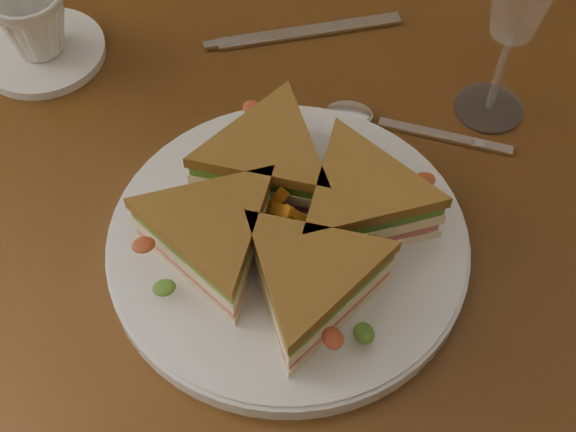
# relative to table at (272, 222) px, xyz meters

# --- Properties ---
(table) EXTENTS (1.20, 0.80, 0.75)m
(table) POSITION_rel_table_xyz_m (0.00, 0.00, 0.00)
(table) COLOR #3A210D
(table) RESTS_ON ground
(plate) EXTENTS (0.31, 0.31, 0.02)m
(plate) POSITION_rel_table_xyz_m (0.04, -0.09, 0.11)
(plate) COLOR silver
(plate) RESTS_ON table
(sandwich_wedges) EXTENTS (0.30, 0.30, 0.06)m
(sandwich_wedges) POSITION_rel_table_xyz_m (0.04, -0.09, 0.14)
(sandwich_wedges) COLOR #FFEFBC
(sandwich_wedges) RESTS_ON plate
(crisps_mound) EXTENTS (0.09, 0.09, 0.05)m
(crisps_mound) POSITION_rel_table_xyz_m (0.04, -0.09, 0.14)
(crisps_mound) COLOR #B96817
(crisps_mound) RESTS_ON plate
(spoon) EXTENTS (0.18, 0.04, 0.01)m
(spoon) POSITION_rel_table_xyz_m (0.09, 0.07, 0.10)
(spoon) COLOR silver
(spoon) RESTS_ON table
(knife) EXTENTS (0.20, 0.10, 0.00)m
(knife) POSITION_rel_table_xyz_m (-0.01, 0.18, 0.10)
(knife) COLOR silver
(knife) RESTS_ON table
(saucer) EXTENTS (0.13, 0.13, 0.01)m
(saucer) POSITION_rel_table_xyz_m (-0.26, 0.09, 0.10)
(saucer) COLOR silver
(saucer) RESTS_ON table
(coffee_cup) EXTENTS (0.10, 0.10, 0.07)m
(coffee_cup) POSITION_rel_table_xyz_m (-0.26, 0.09, 0.14)
(coffee_cup) COLOR silver
(coffee_cup) RESTS_ON saucer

